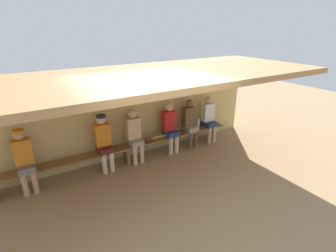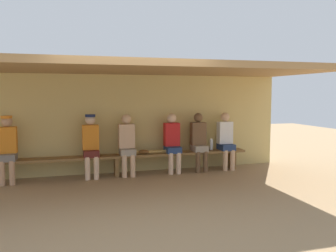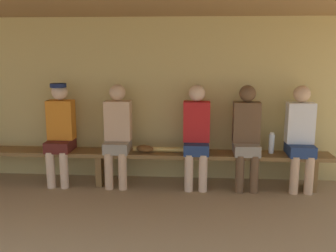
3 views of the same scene
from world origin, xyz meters
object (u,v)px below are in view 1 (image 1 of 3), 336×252
at_px(water_bottle_clear, 198,123).
at_px(player_shirtless_tan, 209,117).
at_px(baseball_glove_worn, 148,139).
at_px(player_rightmost, 170,126).
at_px(player_middle, 104,140).
at_px(baseball_bat, 156,138).
at_px(player_with_sunglasses, 134,134).
at_px(player_in_white, 190,121).
at_px(bench, 126,149).
at_px(player_in_blue, 24,158).

bearing_deg(water_bottle_clear, player_shirtless_tan, -6.69).
bearing_deg(baseball_glove_worn, player_rightmost, -153.81).
height_order(player_middle, baseball_bat, player_middle).
xyz_separation_m(player_with_sunglasses, player_shirtless_tan, (2.34, 0.00, 0.00)).
relative_size(player_with_sunglasses, baseball_bat, 1.73).
relative_size(player_middle, player_with_sunglasses, 1.01).
bearing_deg(player_in_white, player_rightmost, 180.00).
bearing_deg(player_middle, baseball_glove_worn, -1.24).
distance_m(bench, player_shirtless_tan, 2.60).
xyz_separation_m(player_shirtless_tan, player_in_white, (-0.67, 0.00, 0.00)).
distance_m(player_shirtless_tan, baseball_glove_worn, 2.00).
distance_m(player_in_white, player_rightmost, 0.64).
bearing_deg(player_with_sunglasses, baseball_bat, -0.30).
bearing_deg(water_bottle_clear, baseball_bat, -178.23).
xyz_separation_m(player_in_white, baseball_bat, (-1.08, -0.00, -0.24)).
distance_m(player_middle, player_in_blue, 1.61).
xyz_separation_m(bench, player_rightmost, (1.27, 0.00, 0.34)).
distance_m(bench, baseball_glove_worn, 0.61).
distance_m(player_with_sunglasses, player_in_white, 1.67).
bearing_deg(player_with_sunglasses, player_in_white, 0.00).
relative_size(bench, player_shirtless_tan, 4.49).
relative_size(player_in_blue, baseball_bat, 1.74).
relative_size(player_in_white, water_bottle_clear, 4.92).
bearing_deg(baseball_bat, player_in_blue, -178.27).
height_order(water_bottle_clear, baseball_bat, water_bottle_clear).
relative_size(player_in_blue, player_rightmost, 1.01).
bearing_deg(baseball_bat, player_in_white, 1.97).
distance_m(player_in_blue, water_bottle_clear, 4.38).
bearing_deg(baseball_bat, player_rightmost, 2.20).
distance_m(player_in_white, baseball_bat, 1.11).
bearing_deg(player_in_blue, bench, -0.10).
height_order(player_shirtless_tan, baseball_bat, player_shirtless_tan).
bearing_deg(baseball_glove_worn, water_bottle_clear, -153.60).
distance_m(player_middle, player_rightmost, 1.79).
bearing_deg(bench, player_in_blue, 179.90).
relative_size(player_with_sunglasses, player_rightmost, 1.00).
relative_size(player_shirtless_tan, baseball_glove_worn, 5.56).
bearing_deg(baseball_bat, water_bottle_clear, 3.58).
bearing_deg(baseball_bat, player_with_sunglasses, -178.50).
xyz_separation_m(player_in_white, water_bottle_clear, (0.33, 0.04, -0.14)).
height_order(player_in_blue, baseball_glove_worn, player_in_blue).
height_order(player_rightmost, baseball_glove_worn, player_rightmost).
bearing_deg(player_middle, player_in_white, -0.01).
bearing_deg(baseball_glove_worn, player_with_sunglasses, 20.32).
xyz_separation_m(player_rightmost, water_bottle_clear, (0.97, 0.04, -0.14)).
relative_size(player_rightmost, baseball_bat, 1.73).
bearing_deg(water_bottle_clear, player_rightmost, -177.60).
distance_m(bench, player_in_blue, 2.17).
height_order(player_rightmost, baseball_bat, player_rightmost).
xyz_separation_m(player_middle, baseball_bat, (1.35, -0.00, -0.25)).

